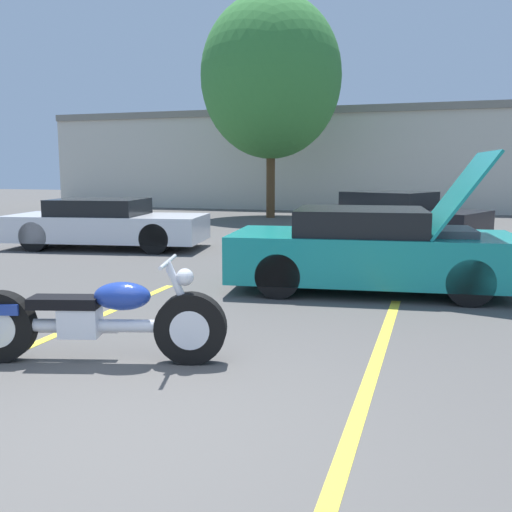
{
  "coord_description": "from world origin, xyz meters",
  "views": [
    {
      "loc": [
        1.95,
        -3.13,
        1.77
      ],
      "look_at": [
        0.01,
        2.94,
        0.8
      ],
      "focal_mm": 40.0,
      "sensor_mm": 36.0,
      "label": 1
    }
  ],
  "objects_px": {
    "tree_background": "(271,77)",
    "parked_car_left_row": "(106,224)",
    "show_car_hood_open": "(372,250)",
    "parked_car_mid_row": "(394,216)",
    "motorcycle": "(94,320)"
  },
  "relations": [
    {
      "from": "tree_background",
      "to": "parked_car_left_row",
      "type": "xyz_separation_m",
      "value": [
        -1.23,
        -9.12,
        -4.51
      ]
    },
    {
      "from": "show_car_hood_open",
      "to": "parked_car_mid_row",
      "type": "distance_m",
      "value": 6.62
    },
    {
      "from": "tree_background",
      "to": "parked_car_mid_row",
      "type": "height_order",
      "value": "tree_background"
    },
    {
      "from": "parked_car_left_row",
      "to": "tree_background",
      "type": "bearing_deg",
      "value": 72.86
    },
    {
      "from": "motorcycle",
      "to": "parked_car_left_row",
      "type": "height_order",
      "value": "parked_car_left_row"
    },
    {
      "from": "motorcycle",
      "to": "parked_car_mid_row",
      "type": "relative_size",
      "value": 0.5
    },
    {
      "from": "motorcycle",
      "to": "show_car_hood_open",
      "type": "height_order",
      "value": "show_car_hood_open"
    },
    {
      "from": "tree_background",
      "to": "parked_car_left_row",
      "type": "relative_size",
      "value": 1.73
    },
    {
      "from": "motorcycle",
      "to": "parked_car_left_row",
      "type": "relative_size",
      "value": 0.52
    },
    {
      "from": "tree_background",
      "to": "parked_car_mid_row",
      "type": "bearing_deg",
      "value": -47.7
    },
    {
      "from": "show_car_hood_open",
      "to": "parked_car_mid_row",
      "type": "height_order",
      "value": "show_car_hood_open"
    },
    {
      "from": "motorcycle",
      "to": "parked_car_mid_row",
      "type": "height_order",
      "value": "parked_car_mid_row"
    },
    {
      "from": "motorcycle",
      "to": "tree_background",
      "type": "bearing_deg",
      "value": 84.8
    },
    {
      "from": "motorcycle",
      "to": "parked_car_mid_row",
      "type": "xyz_separation_m",
      "value": [
        1.89,
        10.62,
        0.18
      ]
    },
    {
      "from": "parked_car_left_row",
      "to": "parked_car_mid_row",
      "type": "height_order",
      "value": "parked_car_mid_row"
    }
  ]
}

